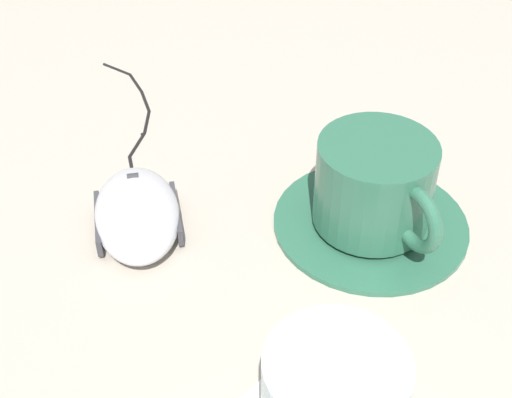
# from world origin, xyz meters

# --- Properties ---
(ground_plane) EXTENTS (3.00, 3.00, 0.00)m
(ground_plane) POSITION_xyz_m (0.00, 0.00, 0.00)
(ground_plane) COLOR #B2A899
(saucer) EXTENTS (0.15, 0.15, 0.01)m
(saucer) POSITION_xyz_m (0.00, 0.08, 0.00)
(saucer) COLOR #2D664C
(saucer) RESTS_ON ground
(coffee_cup) EXTENTS (0.12, 0.09, 0.07)m
(coffee_cup) POSITION_xyz_m (0.00, 0.07, 0.04)
(coffee_cup) COLOR #2D664C
(coffee_cup) RESTS_ON saucer
(computer_mouse) EXTENTS (0.13, 0.11, 0.03)m
(computer_mouse) POSITION_xyz_m (-0.11, -0.07, 0.02)
(computer_mouse) COLOR silver
(computer_mouse) RESTS_ON ground
(mouse_cable) EXTENTS (0.20, 0.09, 0.00)m
(mouse_cable) POSITION_xyz_m (-0.26, 0.01, 0.00)
(mouse_cable) COLOR black
(mouse_cable) RESTS_ON ground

